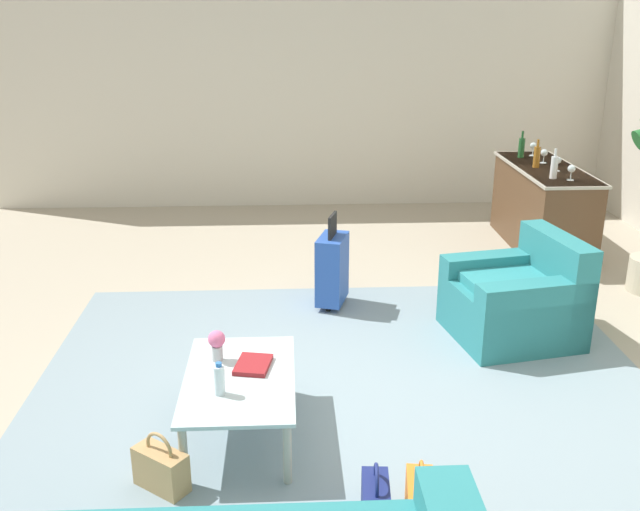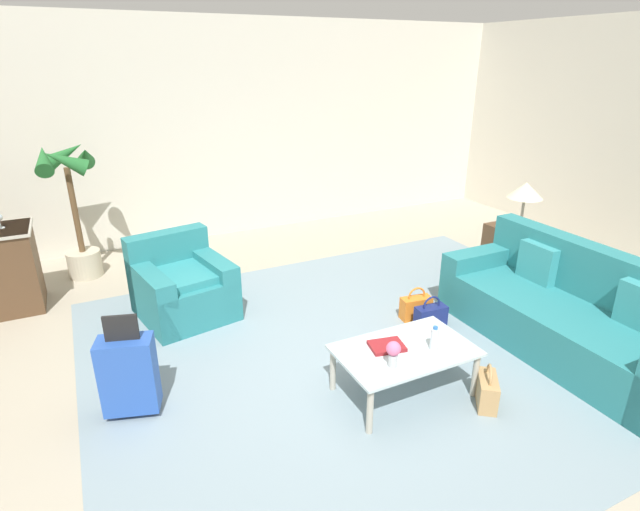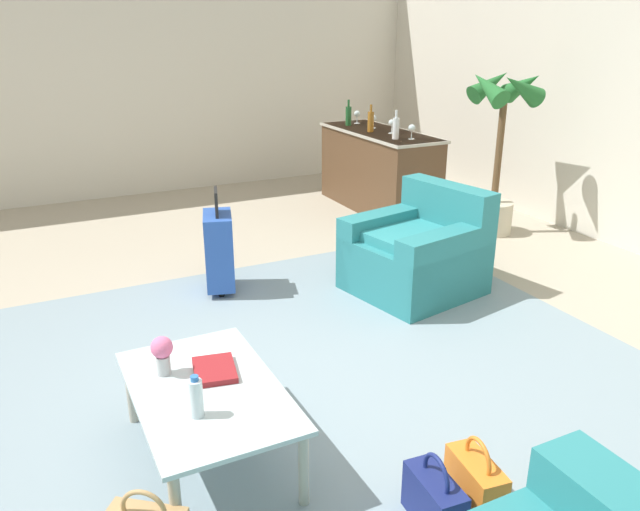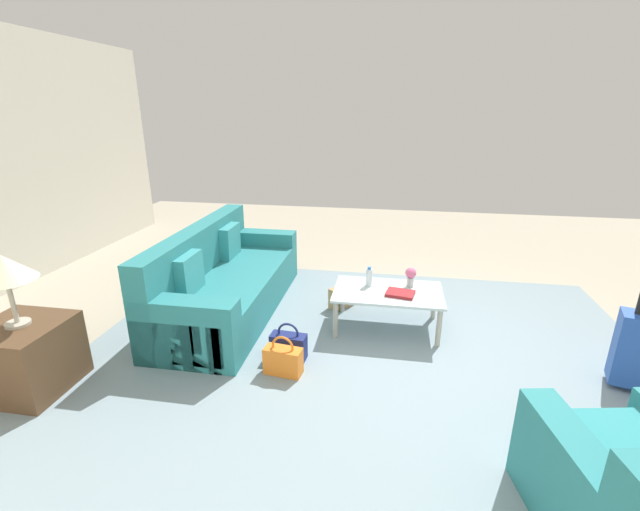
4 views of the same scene
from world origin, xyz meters
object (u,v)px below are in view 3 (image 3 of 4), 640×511
(wine_bottle_amber, at_px, (371,121))
(handbag_navy, at_px, (434,500))
(wine_glass_rightmost, at_px, (412,129))
(wine_bottle_clear, at_px, (396,128))
(handbag_orange, at_px, (475,482))
(water_bottle, at_px, (196,398))
(armchair, at_px, (420,255))
(coffee_table_book, at_px, (215,370))
(suitcase_blue, at_px, (219,249))
(flower_vase, at_px, (162,352))
(wine_glass_left_of_centre, at_px, (373,119))
(coffee_table, at_px, (207,397))
(bar_console, at_px, (378,169))
(potted_palm, at_px, (500,143))
(wine_glass_right_of_centre, at_px, (392,124))
(wine_glass_leftmost, at_px, (357,114))
(wine_bottle_green, at_px, (348,115))

(wine_bottle_amber, height_order, handbag_navy, wine_bottle_amber)
(wine_glass_rightmost, xyz_separation_m, wine_bottle_clear, (-0.08, -0.14, 0.01))
(handbag_orange, bearing_deg, handbag_navy, -87.48)
(water_bottle, bearing_deg, handbag_orange, 58.98)
(armchair, distance_m, coffee_table_book, 2.41)
(armchair, bearing_deg, suitcase_blue, -115.11)
(flower_vase, distance_m, wine_glass_left_of_centre, 4.80)
(coffee_table, height_order, wine_bottle_amber, wine_bottle_amber)
(bar_console, xyz_separation_m, potted_palm, (1.30, 0.60, 0.46))
(wine_glass_left_of_centre, bearing_deg, wine_glass_rightmost, -0.47)
(wine_glass_right_of_centre, relative_size, potted_palm, 0.09)
(coffee_table, bearing_deg, suitcase_blue, 160.71)
(wine_bottle_amber, relative_size, suitcase_blue, 0.35)
(wine_glass_leftmost, distance_m, suitcase_blue, 3.29)
(coffee_table_book, bearing_deg, wine_glass_left_of_centre, 150.57)
(wine_bottle_amber, bearing_deg, water_bottle, -39.77)
(handbag_orange, bearing_deg, wine_glass_left_of_centre, 154.61)
(wine_glass_leftmost, bearing_deg, wine_glass_rightmost, -0.97)
(armchair, distance_m, flower_vase, 2.57)
(wine_glass_leftmost, distance_m, wine_glass_rightmost, 1.20)
(flower_vase, xyz_separation_m, wine_bottle_clear, (-2.76, 3.13, 0.49))
(wine_bottle_green, bearing_deg, armchair, -16.71)
(coffee_table, relative_size, wine_glass_leftmost, 7.01)
(bar_console, height_order, wine_bottle_clear, wine_bottle_clear)
(handbag_navy, bearing_deg, flower_vase, -140.41)
(coffee_table_book, relative_size, handbag_orange, 0.75)
(wine_glass_right_of_centre, relative_size, wine_bottle_green, 0.51)
(wine_glass_left_of_centre, relative_size, suitcase_blue, 0.18)
(handbag_navy, bearing_deg, wine_bottle_clear, 149.76)
(coffee_table, distance_m, wine_bottle_clear, 4.27)
(coffee_table_book, xyz_separation_m, wine_glass_left_of_centre, (-3.58, 3.05, 0.59))
(coffee_table, bearing_deg, wine_bottle_green, 143.44)
(armchair, height_order, bar_console, bar_console)
(armchair, xyz_separation_m, wine_bottle_green, (-2.70, 0.81, 0.73))
(wine_glass_rightmost, distance_m, potted_palm, 0.91)
(coffee_table_book, xyz_separation_m, handbag_orange, (0.96, 0.89, -0.30))
(water_bottle, relative_size, wine_glass_rightmost, 1.32)
(coffee_table_book, xyz_separation_m, wine_bottle_amber, (-3.38, 2.90, 0.60))
(bar_console, bearing_deg, handbag_navy, -28.46)
(handbag_navy, bearing_deg, armchair, 146.64)
(wine_glass_left_of_centre, relative_size, wine_bottle_clear, 0.51)
(wine_bottle_amber, xyz_separation_m, suitcase_blue, (1.50, -2.28, -0.67))
(wine_glass_rightmost, height_order, suitcase_blue, wine_glass_rightmost)
(wine_bottle_green, bearing_deg, wine_glass_rightmost, 7.42)
(flower_vase, height_order, suitcase_blue, suitcase_blue)
(wine_glass_right_of_centre, bearing_deg, handbag_navy, -29.92)
(bar_console, distance_m, wine_glass_rightmost, 0.81)
(suitcase_blue, bearing_deg, wine_glass_rightmost, 110.42)
(flower_vase, bearing_deg, wine_bottle_clear, 131.48)
(wine_glass_right_of_centre, xyz_separation_m, handbag_orange, (4.15, -2.16, -0.89))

